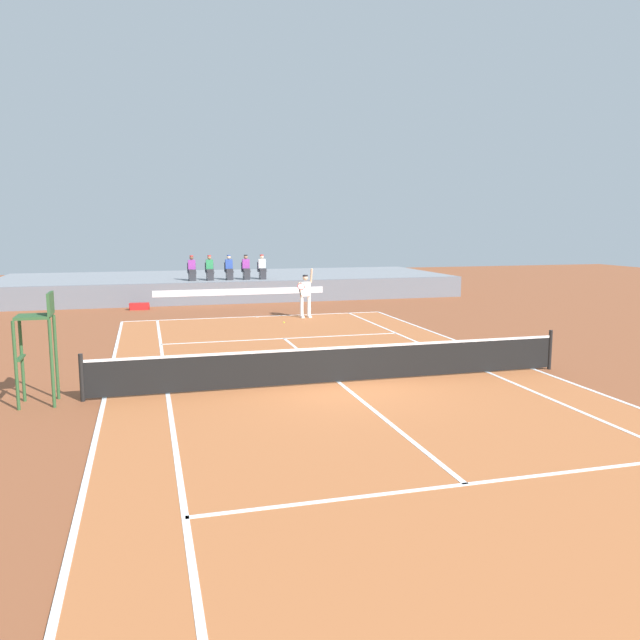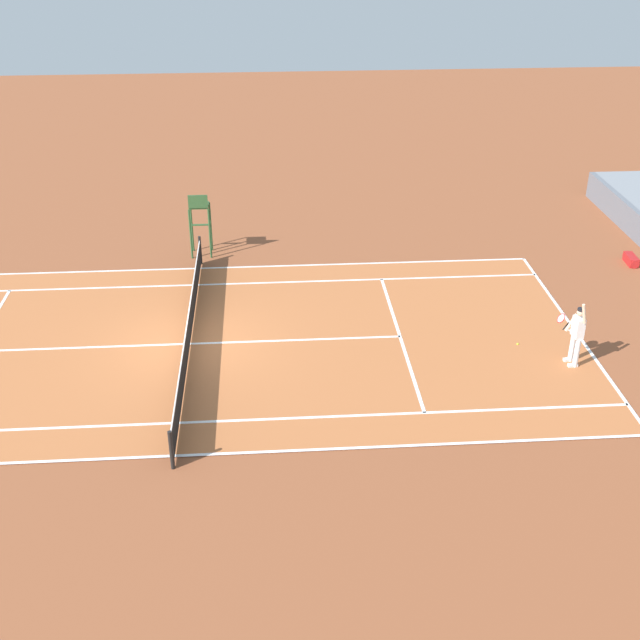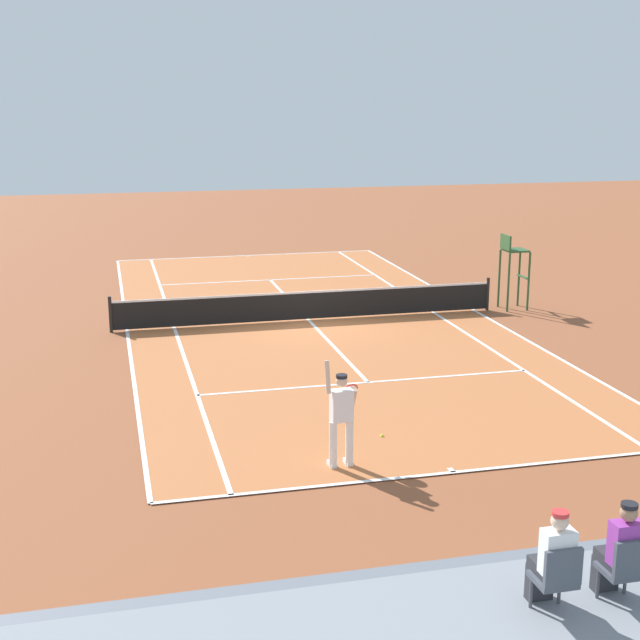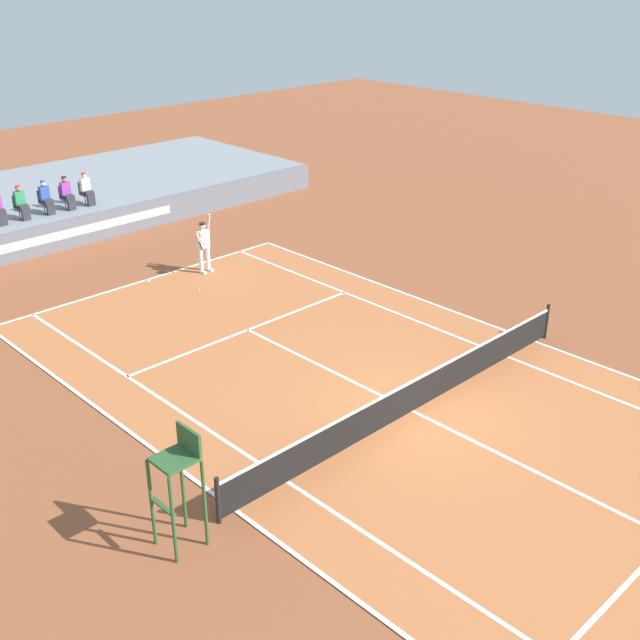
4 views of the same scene
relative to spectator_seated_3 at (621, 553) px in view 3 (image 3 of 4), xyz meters
name	(u,v)px [view 3 (image 3 of 4)]	position (x,y,z in m)	size (l,w,h in m)	color
ground_plane	(308,321)	(-0.52, -18.04, -1.71)	(80.00, 80.00, 0.00)	brown
court	(308,320)	(-0.52, -18.04, -1.70)	(11.08, 23.88, 0.03)	#B76638
net	(308,304)	(-0.52, -18.04, -1.19)	(11.98, 0.10, 1.07)	black
barrier_wall	(595,582)	(-0.52, -1.27, -1.16)	(24.21, 0.25, 1.10)	slate
spectator_seated_3	(621,553)	(0.00, 0.00, 0.00)	(0.44, 0.60, 1.26)	#474C56
spectator_seated_4	(553,562)	(0.84, 0.00, 0.00)	(0.44, 0.60, 1.26)	#474C56
tennis_player	(341,417)	(1.41, -6.93, -0.71)	(0.76, 0.67, 2.08)	white
tennis_ball	(382,436)	(0.22, -8.17, -1.67)	(0.07, 0.07, 0.07)	#D1E533
umpire_chair	(513,262)	(-7.28, -18.04, -0.15)	(0.77, 0.77, 2.44)	#2D562D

